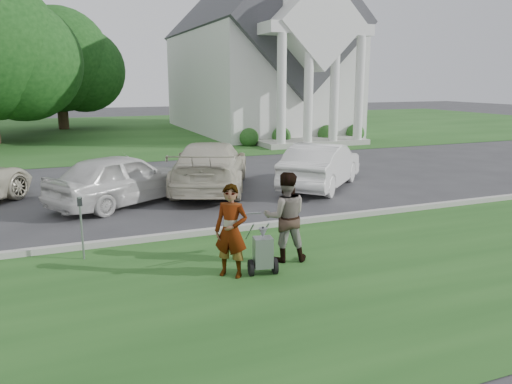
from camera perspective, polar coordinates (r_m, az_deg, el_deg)
ground at (r=12.03m, az=1.66°, el=-4.90°), size 120.00×120.00×0.00m
grass_strip at (r=9.52m, az=8.97°, el=-9.88°), size 80.00×7.00×0.01m
church_lawn at (r=37.97m, az=-14.90°, el=6.78°), size 80.00×30.00×0.01m
curb at (r=12.49m, az=0.65°, el=-3.86°), size 80.00×0.18×0.15m
church at (r=36.34m, az=0.17°, el=16.33°), size 9.19×19.00×24.10m
tree_back at (r=40.52m, az=-21.63°, el=13.37°), size 9.61×7.60×8.89m
striping_cart at (r=9.51m, az=0.78°, el=-7.00°), size 0.61×1.12×1.00m
person_left at (r=9.29m, az=-2.86°, el=-4.55°), size 0.76×0.74×1.76m
person_right at (r=10.11m, az=3.38°, el=-2.92°), size 1.05×0.91×1.84m
parking_meter_near at (r=10.76m, az=-19.36°, el=-3.09°), size 0.10×0.09×1.34m
car_b at (r=15.31m, az=-15.03°, el=1.48°), size 4.84×3.86×1.55m
car_c at (r=16.80m, az=-5.24°, el=2.99°), size 4.26×6.08×1.64m
car_d at (r=17.28m, az=7.48°, el=3.04°), size 4.47×4.42×1.54m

